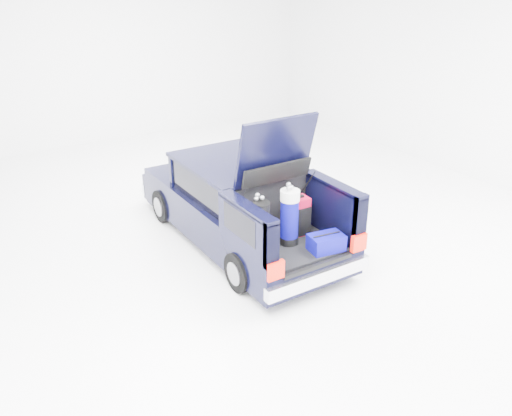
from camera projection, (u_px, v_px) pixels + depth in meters
ground at (241, 240)px, 9.53m from camera, size 14.00×14.00×0.00m
car at (237, 203)px, 9.33m from camera, size 1.87×4.65×2.47m
red_suitcase at (296, 217)px, 8.30m from camera, size 0.40×0.27×0.64m
black_golf_bag at (259, 226)px, 7.81m from camera, size 0.29×0.38×0.89m
blue_golf_bag at (289, 217)px, 8.00m from camera, size 0.36×0.36×0.97m
blue_duffel at (326, 242)px, 7.93m from camera, size 0.55×0.40×0.27m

